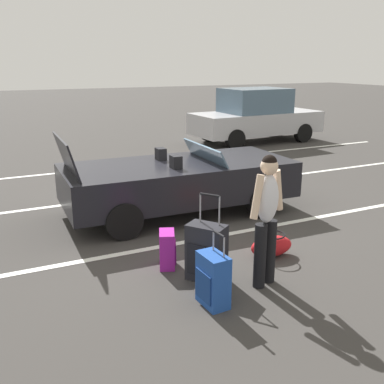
% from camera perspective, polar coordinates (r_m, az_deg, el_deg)
% --- Properties ---
extents(ground_plane, '(80.00, 80.00, 0.00)m').
position_cam_1_polar(ground_plane, '(8.25, -1.65, -2.64)').
color(ground_plane, '#383533').
extents(lot_line_near, '(18.00, 0.12, 0.01)m').
position_cam_1_polar(lot_line_near, '(7.13, 2.72, -5.76)').
color(lot_line_near, silver).
rests_on(lot_line_near, ground_plane).
extents(lot_line_mid, '(18.00, 0.12, 0.01)m').
position_cam_1_polar(lot_line_mid, '(9.46, -5.04, -0.19)').
color(lot_line_mid, silver).
rests_on(lot_line_mid, ground_plane).
extents(lot_line_far, '(18.00, 0.12, 0.01)m').
position_cam_1_polar(lot_line_far, '(11.95, -9.65, 3.14)').
color(lot_line_far, silver).
rests_on(lot_line_far, ground_plane).
extents(convertible_car, '(4.19, 1.92, 1.53)m').
position_cam_1_polar(convertible_car, '(8.15, -0.39, 1.48)').
color(convertible_car, black).
rests_on(convertible_car, ground_plane).
extents(suitcase_large_black, '(0.51, 0.55, 1.12)m').
position_cam_1_polar(suitcase_large_black, '(5.66, 1.85, -7.76)').
color(suitcase_large_black, black).
rests_on(suitcase_large_black, ground_plane).
extents(suitcase_medium_bright, '(0.28, 0.41, 0.87)m').
position_cam_1_polar(suitcase_medium_bright, '(5.14, 2.67, -11.17)').
color(suitcase_medium_bright, '#1E479E').
rests_on(suitcase_medium_bright, ground_plane).
extents(suitcase_small_carryon, '(0.32, 0.39, 0.50)m').
position_cam_1_polar(suitcase_small_carryon, '(6.07, -3.17, -7.35)').
color(suitcase_small_carryon, '#991E8C').
rests_on(suitcase_small_carryon, ground_plane).
extents(duffel_bag, '(0.66, 0.40, 0.34)m').
position_cam_1_polar(duffel_bag, '(6.50, 10.12, -6.77)').
color(duffel_bag, red).
rests_on(duffel_bag, ground_plane).
extents(traveler_person, '(0.60, 0.31, 1.65)m').
position_cam_1_polar(traveler_person, '(5.42, 9.55, -2.76)').
color(traveler_person, black).
rests_on(traveler_person, ground_plane).
extents(parked_sedan_near, '(4.57, 2.01, 1.82)m').
position_cam_1_polar(parked_sedan_near, '(15.63, 8.16, 9.59)').
color(parked_sedan_near, '#B2B2B7').
rests_on(parked_sedan_near, ground_plane).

